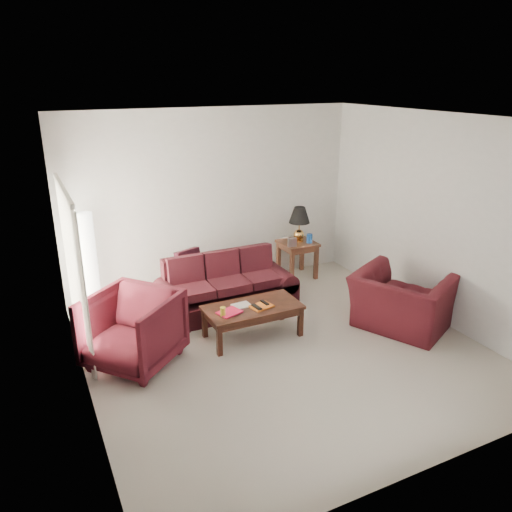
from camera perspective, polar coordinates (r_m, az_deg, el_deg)
The scene contains 19 objects.
floor at distance 6.84m, azimuth 3.15°, elevation -10.52°, with size 5.00×5.00×0.00m, color #BEB5A2.
blinds at distance 6.88m, azimuth -20.20°, elevation -1.61°, with size 0.10×2.00×2.16m, color silver.
sofa at distance 7.68m, azimuth -3.38°, elevation -3.35°, with size 2.11×0.91×0.86m, color black, non-canonical shape.
throw_pillow at distance 7.90m, azimuth -7.69°, elevation -0.76°, with size 0.42×0.12×0.42m, color black.
end_table at distance 9.04m, azimuth 4.72°, elevation -0.38°, with size 0.61×0.61×0.66m, color #55391D, non-canonical shape.
table_lamp at distance 8.89m, azimuth 4.96°, elevation 3.63°, with size 0.37×0.37×0.63m, color gold, non-canonical shape.
clock at distance 8.66m, azimuth 4.16°, elevation 1.57°, with size 0.15×0.05×0.15m, color #BCBDC1.
blue_canister at distance 8.89m, azimuth 6.13°, elevation 2.02°, with size 0.10×0.10×0.16m, color #184A9C.
picture_frame at distance 8.95m, azimuth 3.48°, elevation 2.22°, with size 0.13×0.02×0.16m, color #ADAEB2.
floor_lamp at distance 7.84m, azimuth -18.47°, elevation -0.89°, with size 0.26×0.26×1.62m, color white, non-canonical shape.
armchair_left at distance 6.47m, azimuth -13.95°, elevation -8.19°, with size 1.02×1.05×0.95m, color #471019.
armchair_right at distance 7.47m, azimuth 16.30°, elevation -5.00°, with size 1.27×1.11×0.83m, color #3C0D13.
coffee_table at distance 7.02m, azimuth -0.39°, elevation -7.46°, with size 1.33×0.67×0.47m, color black, non-canonical shape.
magazine_red at distance 6.73m, azimuth -3.07°, elevation -6.44°, with size 0.30×0.23×0.02m, color #E51640.
magazine_white at distance 6.92m, azimuth -1.67°, elevation -5.66°, with size 0.25×0.19×0.01m, color beige.
magazine_orange at distance 6.89m, azimuth 0.62°, elevation -5.76°, with size 0.30×0.23×0.02m, color #C55917.
remote_a at distance 6.83m, azimuth 0.07°, elevation -5.83°, with size 0.05×0.19×0.02m, color black.
remote_b at distance 6.96m, azimuth 1.00°, elevation -5.33°, with size 0.05×0.16×0.02m, color black.
yellow_glass at distance 6.63m, azimuth -3.80°, elevation -6.36°, with size 0.07×0.07×0.13m, color gold.
Camera 1 is at (-2.89, -5.13, 3.47)m, focal length 35.00 mm.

